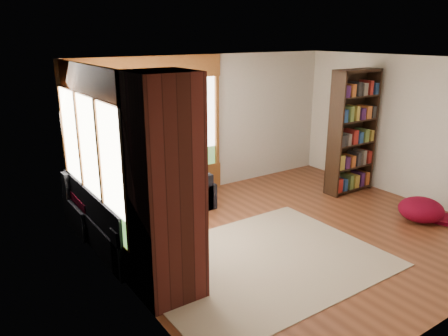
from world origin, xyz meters
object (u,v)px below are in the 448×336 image
area_rug (261,261)px  dog_brindle (118,194)px  brick_chimney (165,190)px  bookshelf (353,132)px  pouf (421,209)px  dog_tan (140,175)px  sectional_sofa (134,207)px

area_rug → dog_brindle: 2.23m
brick_chimney → bookshelf: brick_chimney is taller
bookshelf → pouf: size_ratio=3.29×
brick_chimney → dog_brindle: bearing=89.3°
area_rug → pouf: bearing=-7.8°
dog_tan → dog_brindle: (-0.56, -0.50, -0.05)m
sectional_sofa → dog_tan: dog_tan is taller
brick_chimney → area_rug: size_ratio=0.80×
dog_tan → sectional_sofa: bearing=168.2°
pouf → dog_brindle: dog_brindle is taller
sectional_sofa → pouf: bearing=-32.1°
bookshelf → area_rug: bearing=-159.0°
area_rug → bookshelf: bookshelf is taller
dog_tan → area_rug: bearing=-88.4°
brick_chimney → pouf: 4.56m
brick_chimney → dog_tan: brick_chimney is taller
bookshelf → pouf: (-0.14, -1.64, -0.97)m
area_rug → dog_brindle: (-1.34, 1.61, 0.75)m
pouf → dog_brindle: 4.86m
pouf → dog_brindle: (-4.38, 2.03, 0.55)m
dog_brindle → sectional_sofa: bearing=-36.1°
bookshelf → dog_brindle: (-4.52, 0.39, -0.41)m
brick_chimney → bookshelf: (4.54, 1.17, -0.13)m
sectional_sofa → pouf: 4.69m
brick_chimney → bookshelf: 4.69m
pouf → brick_chimney: bearing=174.0°
sectional_sofa → dog_tan: 0.52m
pouf → dog_brindle: size_ratio=0.84×
sectional_sofa → bookshelf: size_ratio=0.94×
area_rug → dog_tan: (-0.78, 2.12, 0.80)m
area_rug → dog_brindle: dog_brindle is taller
sectional_sofa → brick_chimney: bearing=-101.9°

